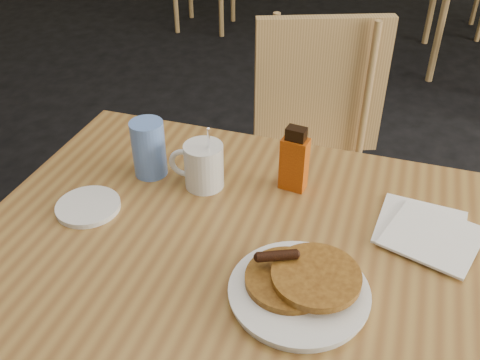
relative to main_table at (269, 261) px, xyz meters
name	(u,v)px	position (x,y,z in m)	size (l,w,h in m)	color
main_table	(269,261)	(0.00, 0.00, 0.00)	(1.33, 0.96, 0.75)	olive
chair_main_far	(313,142)	(0.01, 0.72, -0.14)	(0.54, 0.54, 0.95)	tan
pancake_plate	(300,287)	(0.08, -0.11, 0.06)	(0.26, 0.26, 0.07)	silver
coffee_mug	(203,165)	(-0.19, 0.17, 0.10)	(0.13, 0.09, 0.17)	silver
syrup_bottle	(294,161)	(0.01, 0.21, 0.11)	(0.07, 0.05, 0.16)	maroon
napkin_stack	(427,232)	(0.31, 0.11, 0.05)	(0.24, 0.25, 0.01)	white
blue_tumbler	(149,148)	(-0.33, 0.19, 0.11)	(0.08, 0.08, 0.14)	#5B82D5
side_saucer	(88,206)	(-0.41, 0.03, 0.05)	(0.14, 0.14, 0.01)	silver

